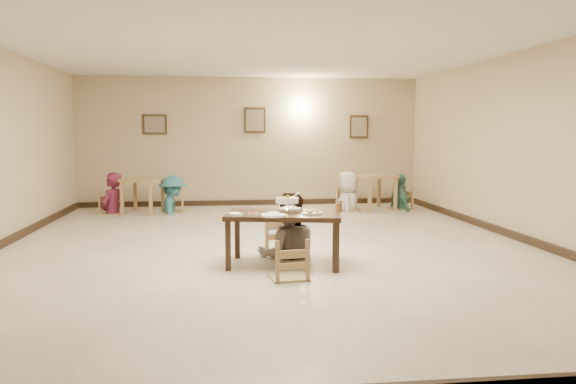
{
  "coord_description": "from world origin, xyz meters",
  "views": [
    {
      "loc": [
        -0.74,
        -8.26,
        1.7
      ],
      "look_at": [
        0.2,
        -0.65,
        0.89
      ],
      "focal_mm": 35.0,
      "sensor_mm": 36.0,
      "label": 1
    }
  ],
  "objects": [
    {
      "name": "chair_near",
      "position": [
        0.05,
        -1.85,
        0.46
      ],
      "size": [
        0.43,
        0.43,
        0.92
      ],
      "rotation": [
        0.0,
        0.0,
        3.27
      ],
      "color": "#A28A59",
      "rests_on": "floor"
    },
    {
      "name": "wall_right",
      "position": [
        4.0,
        0.0,
        1.5
      ],
      "size": [
        0.0,
        10.0,
        10.0
      ],
      "primitive_type": "plane",
      "rotation": [
        1.57,
        0.0,
        -1.57
      ],
      "color": "tan",
      "rests_on": "floor"
    },
    {
      "name": "picture_a",
      "position": [
        -2.2,
        4.96,
        1.9
      ],
      "size": [
        0.55,
        0.04,
        0.45
      ],
      "color": "#312312",
      "rests_on": "wall_back"
    },
    {
      "name": "main_table",
      "position": [
        0.08,
        -1.18,
        0.6
      ],
      "size": [
        1.59,
        1.09,
        0.68
      ],
      "rotation": [
        0.0,
        0.0,
        -0.2
      ],
      "color": "#311F13",
      "rests_on": "floor"
    },
    {
      "name": "bg_chair_lr",
      "position": [
        -1.74,
        3.88,
        0.46
      ],
      "size": [
        0.43,
        0.43,
        0.92
      ],
      "rotation": [
        0.0,
        0.0,
        -1.49
      ],
      "color": "#A28A59",
      "rests_on": "floor"
    },
    {
      "name": "bg_diner_a",
      "position": [
        -2.99,
        3.82,
        0.88
      ],
      "size": [
        0.65,
        0.76,
        1.77
      ],
      "primitive_type": "imported",
      "rotation": [
        0.0,
        0.0,
        4.28
      ],
      "color": "maroon",
      "rests_on": "floor"
    },
    {
      "name": "bg_diner_c",
      "position": [
        2.09,
        3.84,
        0.85
      ],
      "size": [
        0.73,
        0.94,
        1.7
      ],
      "primitive_type": "imported",
      "rotation": [
        0.0,
        0.0,
        4.47
      ],
      "color": "silver",
      "rests_on": "floor"
    },
    {
      "name": "floor",
      "position": [
        0.0,
        0.0,
        0.0
      ],
      "size": [
        10.0,
        10.0,
        0.0
      ],
      "primitive_type": "plane",
      "color": "#C0B4A0",
      "rests_on": "ground"
    },
    {
      "name": "ceiling",
      "position": [
        0.0,
        0.0,
        3.0
      ],
      "size": [
        10.0,
        10.0,
        0.0
      ],
      "primitive_type": "plane",
      "color": "silver",
      "rests_on": "wall_back"
    },
    {
      "name": "wall_back",
      "position": [
        0.0,
        5.0,
        1.5
      ],
      "size": [
        10.0,
        0.0,
        10.0
      ],
      "primitive_type": "plane",
      "rotation": [
        1.57,
        0.0,
        0.0
      ],
      "color": "tan",
      "rests_on": "floor"
    },
    {
      "name": "fried_plate",
      "position": [
        0.42,
        -1.33,
        0.7
      ],
      "size": [
        0.26,
        0.26,
        0.06
      ],
      "color": "white",
      "rests_on": "main_table"
    },
    {
      "name": "curry_warmer",
      "position": [
        0.12,
        -1.15,
        0.84
      ],
      "size": [
        0.33,
        0.3,
        0.27
      ],
      "color": "silver",
      "rests_on": "main_table"
    },
    {
      "name": "main_diner",
      "position": [
        0.2,
        -0.65,
        0.88
      ],
      "size": [
        0.88,
        0.7,
        1.77
      ],
      "primitive_type": "imported",
      "rotation": [
        0.0,
        0.0,
        3.1
      ],
      "color": "gray",
      "rests_on": "floor"
    },
    {
      "name": "bg_table_left",
      "position": [
        -2.36,
        3.84,
        0.62
      ],
      "size": [
        0.94,
        0.94,
        0.75
      ],
      "rotation": [
        0.0,
        0.0,
        -0.29
      ],
      "color": "#9E7D50",
      "rests_on": "floor"
    },
    {
      "name": "bg_chair_rr",
      "position": [
        3.28,
        3.82,
        0.48
      ],
      "size": [
        0.45,
        0.45,
        0.97
      ],
      "rotation": [
        0.0,
        0.0,
        -1.4
      ],
      "color": "#A28A59",
      "rests_on": "floor"
    },
    {
      "name": "bg_table_right",
      "position": [
        2.68,
        3.82,
        0.64
      ],
      "size": [
        0.97,
        0.97,
        0.78
      ],
      "rotation": [
        0.0,
        0.0,
        0.29
      ],
      "color": "#9E7D50",
      "rests_on": "floor"
    },
    {
      "name": "rice_plate_near",
      "position": [
        -0.08,
        -1.47,
        0.7
      ],
      "size": [
        0.32,
        0.32,
        0.07
      ],
      "color": "white",
      "rests_on": "main_table"
    },
    {
      "name": "drink_glass",
      "position": [
        0.79,
        -1.22,
        0.75
      ],
      "size": [
        0.08,
        0.08,
        0.15
      ],
      "color": "white",
      "rests_on": "main_table"
    },
    {
      "name": "chili_dish",
      "position": [
        -0.33,
        -1.25,
        0.69
      ],
      "size": [
        0.11,
        0.11,
        0.02
      ],
      "color": "white",
      "rests_on": "main_table"
    },
    {
      "name": "bg_diner_d",
      "position": [
        3.28,
        3.82,
        0.79
      ],
      "size": [
        0.46,
        0.96,
        1.59
      ],
      "primitive_type": "imported",
      "rotation": [
        0.0,
        0.0,
        1.65
      ],
      "color": "#427D6C",
      "rests_on": "floor"
    },
    {
      "name": "chair_far",
      "position": [
        0.16,
        -0.54,
        0.52
      ],
      "size": [
        0.49,
        0.49,
        1.04
      ],
      "rotation": [
        0.0,
        0.0,
        0.19
      ],
      "color": "#A28A59",
      "rests_on": "floor"
    },
    {
      "name": "rice_plate_far",
      "position": [
        0.2,
        -0.86,
        0.7
      ],
      "size": [
        0.3,
        0.3,
        0.07
      ],
      "color": "white",
      "rests_on": "main_table"
    },
    {
      "name": "bg_chair_ll",
      "position": [
        -2.99,
        3.82,
        0.46
      ],
      "size": [
        0.43,
        0.43,
        0.91
      ],
      "rotation": [
        0.0,
        0.0,
        1.31
      ],
      "color": "#A28A59",
      "rests_on": "floor"
    },
    {
      "name": "picture_c",
      "position": [
        2.6,
        4.96,
        1.85
      ],
      "size": [
        0.45,
        0.04,
        0.55
      ],
      "color": "#312312",
      "rests_on": "wall_back"
    },
    {
      "name": "baseboard_right",
      "position": [
        3.97,
        0.0,
        0.06
      ],
      "size": [
        0.06,
        10.0,
        0.12
      ],
      "primitive_type": "cube",
      "color": "black",
      "rests_on": "floor"
    },
    {
      "name": "napkin_cutlery",
      "position": [
        -0.55,
        -1.34,
        0.7
      ],
      "size": [
        0.23,
        0.28,
        0.03
      ],
      "color": "white",
      "rests_on": "main_table"
    },
    {
      "name": "wall_sconce",
      "position": [
        1.2,
        4.96,
        2.3
      ],
      "size": [
        0.16,
        0.05,
        0.22
      ],
      "primitive_type": "cube",
      "color": "#FFD88C",
      "rests_on": "wall_back"
    },
    {
      "name": "picture_b",
      "position": [
        0.1,
        4.96,
        2.0
      ],
      "size": [
        0.5,
        0.04,
        0.6
      ],
      "color": "#312312",
      "rests_on": "wall_back"
    },
    {
      "name": "wall_front",
      "position": [
        0.0,
        -5.0,
        1.5
      ],
      "size": [
        10.0,
        0.0,
        10.0
      ],
      "primitive_type": "plane",
      "rotation": [
        -1.57,
        0.0,
        0.0
      ],
      "color": "tan",
      "rests_on": "floor"
    },
    {
      "name": "baseboard_back",
      "position": [
        0.0,
        4.97,
        0.06
      ],
      "size": [
        8.0,
        0.06,
        0.12
      ],
      "primitive_type": "cube",
      "color": "black",
      "rests_on": "floor"
    },
    {
      "name": "bg_chair_rl",
      "position": [
        2.09,
        3.84,
        0.54
      ],
      "size": [
        0.51,
        0.51,
        1.09
      ],
      "rotation": [
        0.0,
        0.0,
        1.28
      ],
      "color": "#A28A59",
      "rests_on": "floor"
    },
    {
      "name": "bg_diner_b",
      "position": [
        -1.74,
        3.88,
        0.8
      ],
      "size": [
        0.69,
        1.09,
        1.61
      ],
      "primitive_type": "imported",
      "rotation": [
        0.0,
        0.0,
        1.67
      ],
      "color": "teal",
      "rests_on": "floor"
    }
  ]
}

